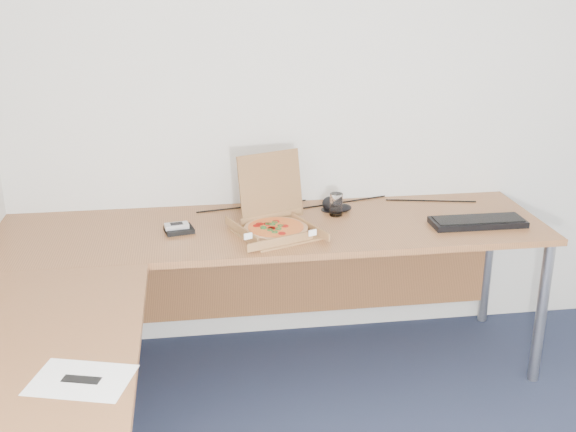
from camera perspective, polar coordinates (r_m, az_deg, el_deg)
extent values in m
cube|color=brown|center=(3.21, -1.19, -1.09)|extent=(2.50, 0.70, 0.03)
cube|color=brown|center=(2.26, -21.17, -12.03)|extent=(0.70, 1.50, 0.03)
cylinder|color=gray|center=(3.93, 15.93, -3.59)|extent=(0.05, 0.05, 0.70)
cube|color=olive|center=(3.11, -0.99, -1.42)|extent=(0.32, 0.32, 0.01)
cube|color=olive|center=(3.23, -1.42, 2.41)|extent=(0.32, 0.06, 0.31)
cylinder|color=tan|center=(3.11, -0.99, -1.15)|extent=(0.28, 0.28, 0.02)
cylinder|color=#B01001|center=(3.10, -1.00, -0.91)|extent=(0.25, 0.25, 0.00)
cylinder|color=white|center=(3.34, 3.93, 0.94)|extent=(0.06, 0.06, 0.11)
cube|color=black|center=(3.33, 15.16, -0.49)|extent=(0.43, 0.16, 0.03)
ellipsoid|color=black|center=(3.40, 4.26, 0.66)|extent=(0.11, 0.08, 0.04)
cube|color=black|center=(3.17, -8.85, -1.11)|extent=(0.14, 0.13, 0.02)
cube|color=#B2B5BA|center=(3.16, -9.04, -0.80)|extent=(0.11, 0.07, 0.02)
cube|color=white|center=(2.16, -16.45, -12.65)|extent=(0.33, 0.27, 0.00)
ellipsoid|color=black|center=(3.41, 3.46, 1.07)|extent=(0.09, 0.09, 0.08)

